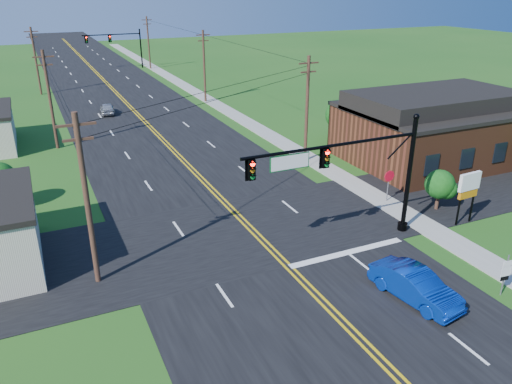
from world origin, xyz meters
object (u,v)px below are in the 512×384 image
signal_mast_main (348,170)px  signal_mast_far (116,43)px  stop_sign (389,179)px  blue_car (415,286)px  route_sign (506,272)px

signal_mast_main → signal_mast_far: same height
signal_mast_far → stop_sign: signal_mast_far is taller
signal_mast_far → blue_car: bearing=-90.1°
signal_mast_main → stop_sign: size_ratio=4.76×
stop_sign → signal_mast_main: bearing=-147.8°
signal_mast_far → route_sign: 79.88m
signal_mast_far → stop_sign: bearing=-84.7°
signal_mast_main → route_sign: (4.23, -7.71, -3.42)m
route_sign → signal_mast_main: bearing=125.5°
signal_mast_far → blue_car: (-0.11, -78.19, -3.76)m
blue_car → route_sign: route_sign is taller
signal_mast_main → stop_sign: signal_mast_main is taller
signal_mast_far → stop_sign: 68.37m
blue_car → stop_sign: bearing=48.3°
signal_mast_far → blue_car: signal_mast_far is taller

